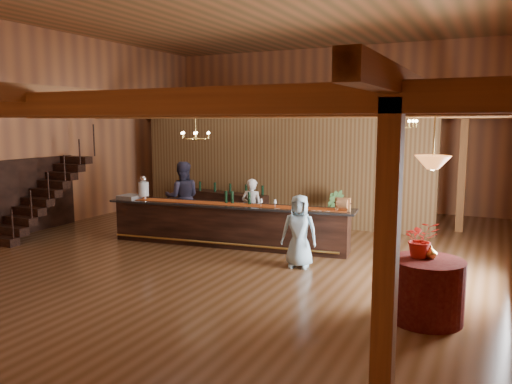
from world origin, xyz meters
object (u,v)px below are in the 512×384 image
at_px(raffle_drum, 343,203).
at_px(staff_second, 182,197).
at_px(pendant_lamp, 433,162).
at_px(tasting_bar, 228,225).
at_px(backbar_shelf, 223,206).
at_px(beverage_dispenser, 144,188).
at_px(chandelier_right, 399,123).
at_px(round_table, 427,290).
at_px(guest, 299,231).
at_px(chandelier_left, 196,135).
at_px(floor_plant, 332,211).
at_px(bartender, 252,209).

relative_size(raffle_drum, staff_second, 0.18).
bearing_deg(pendant_lamp, tasting_bar, 151.47).
bearing_deg(backbar_shelf, beverage_dispenser, -92.88).
bearing_deg(pendant_lamp, chandelier_right, 106.69).
relative_size(round_table, guest, 0.72).
xyz_separation_m(tasting_bar, chandelier_left, (-1.30, 0.67, 2.12)).
height_order(beverage_dispenser, backbar_shelf, beverage_dispenser).
bearing_deg(tasting_bar, pendant_lamp, -35.93).
bearing_deg(raffle_drum, guest, -114.52).
bearing_deg(raffle_drum, round_table, -53.87).
xyz_separation_m(staff_second, guest, (3.98, -1.64, -0.21)).
relative_size(beverage_dispenser, round_table, 0.55).
height_order(pendant_lamp, floor_plant, pendant_lamp).
height_order(raffle_drum, round_table, raffle_drum).
height_order(chandelier_right, bartender, chandelier_right).
relative_size(bartender, floor_plant, 1.33).
xyz_separation_m(chandelier_left, bartender, (1.54, 0.16, -1.85)).
bearing_deg(round_table, backbar_shelf, 141.02).
relative_size(chandelier_right, staff_second, 0.42).
distance_m(bartender, staff_second, 2.05).
bearing_deg(bartender, raffle_drum, 166.71).
xyz_separation_m(round_table, chandelier_right, (-1.25, 4.16, 2.47)).
relative_size(pendant_lamp, floor_plant, 0.77).
relative_size(round_table, staff_second, 0.57).
distance_m(round_table, pendant_lamp, 1.93).
height_order(raffle_drum, chandelier_left, chandelier_left).
xyz_separation_m(backbar_shelf, pendant_lamp, (6.58, -5.32, 1.97)).
distance_m(tasting_bar, beverage_dispenser, 2.45).
xyz_separation_m(beverage_dispenser, chandelier_right, (5.98, 1.73, 1.63)).
bearing_deg(floor_plant, beverage_dispenser, -146.06).
distance_m(tasting_bar, guest, 2.38).
xyz_separation_m(chandelier_right, staff_second, (-5.47, -0.75, -1.97)).
height_order(bartender, floor_plant, bartender).
bearing_deg(round_table, floor_plant, 120.94).
distance_m(beverage_dispenser, bartender, 2.82).
height_order(raffle_drum, staff_second, staff_second).
xyz_separation_m(beverage_dispenser, floor_plant, (4.12, 2.77, -0.72)).
bearing_deg(beverage_dispenser, tasting_bar, 6.17).
relative_size(backbar_shelf, floor_plant, 2.62).
distance_m(raffle_drum, floor_plant, 2.48).
distance_m(pendant_lamp, staff_second, 7.67).
height_order(pendant_lamp, staff_second, pendant_lamp).
distance_m(pendant_lamp, floor_plant, 6.32).
bearing_deg(chandelier_right, bartender, -169.23).
xyz_separation_m(beverage_dispenser, bartender, (2.55, 1.08, -0.52)).
bearing_deg(bartender, beverage_dispenser, 21.29).
distance_m(chandelier_left, floor_plant, 4.16).
distance_m(chandelier_right, guest, 3.56).
relative_size(pendant_lamp, staff_second, 0.47).
xyz_separation_m(raffle_drum, bartender, (-2.50, 0.52, -0.41)).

